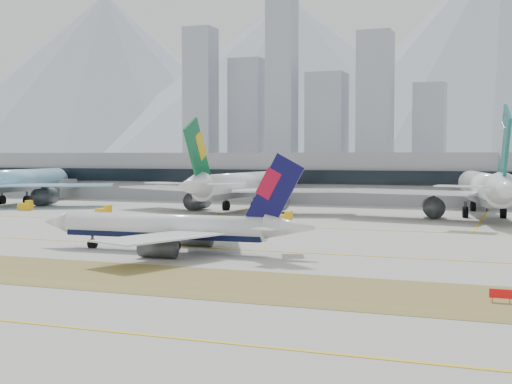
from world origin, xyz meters
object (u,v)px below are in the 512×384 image
at_px(widebody_eva, 238,187).
at_px(terminal, 371,177).
at_px(widebody_cathay, 485,190).
at_px(widebody_korean, 12,182).
at_px(taxiing_airliner, 173,228).

xyz_separation_m(widebody_eva, terminal, (23.75, 50.93, 1.36)).
relative_size(widebody_eva, widebody_cathay, 0.97).
height_order(widebody_korean, widebody_cathay, widebody_cathay).
distance_m(taxiing_airliner, terminal, 125.74).
xyz_separation_m(taxiing_airliner, widebody_eva, (-19.93, 74.69, 2.59)).
xyz_separation_m(widebody_eva, widebody_cathay, (60.11, -0.13, 0.31)).
bearing_deg(taxiing_airliner, widebody_cathay, -120.11).
bearing_deg(terminal, widebody_korean, -150.91).
relative_size(taxiing_airliner, terminal, 0.16).
bearing_deg(widebody_cathay, widebody_korean, 79.75).
distance_m(widebody_cathay, terminal, 62.69).
bearing_deg(widebody_korean, widebody_cathay, -96.45).
xyz_separation_m(widebody_cathay, terminal, (-36.37, 51.06, 1.05)).
xyz_separation_m(taxiing_airliner, widebody_cathay, (40.18, 74.56, 2.89)).
distance_m(taxiing_airliner, widebody_cathay, 84.75).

